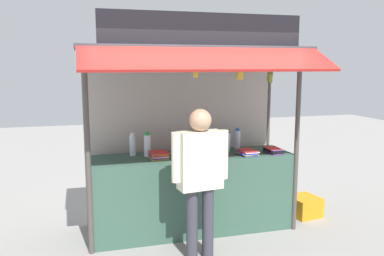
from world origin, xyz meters
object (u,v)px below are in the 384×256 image
Objects in this scene: water_bottle_mid_right at (133,145)px; magazine_stack_far_right at (273,150)px; water_bottle_back_left at (237,139)px; plastic_crate at (304,206)px; banana_bunch_inner_left at (196,71)px; water_bottle_rear_center at (190,144)px; banana_bunch_inner_right at (270,77)px; water_bottle_front_right at (228,142)px; magazine_stack_right at (247,152)px; water_bottle_front_left at (147,145)px; magazine_stack_mid_left at (216,154)px; vendor_person at (200,170)px; water_bottle_far_left at (227,142)px; magazine_stack_back_right at (159,155)px; banana_bunch_rightmost at (240,73)px.

water_bottle_mid_right is 1.00× the size of magazine_stack_far_right.
water_bottle_back_left is 0.73× the size of plastic_crate.
water_bottle_rear_center is at bearing 80.93° from banana_bunch_inner_left.
water_bottle_mid_right is 1.30m from banana_bunch_inner_left.
water_bottle_rear_center is 0.79× the size of banana_bunch_inner_right.
water_bottle_front_right is at bearing 146.25° from magazine_stack_far_right.
water_bottle_front_left is at bearing 168.25° from magazine_stack_right.
magazine_stack_far_right is (1.04, -0.31, -0.08)m from water_bottle_rear_center.
banana_bunch_inner_right is (-0.22, -0.29, 0.96)m from magazine_stack_far_right.
vendor_person is at bearing -122.94° from magazine_stack_mid_left.
water_bottle_back_left is (1.43, 0.02, -0.00)m from water_bottle_mid_right.
water_bottle_far_left is 0.72× the size of plastic_crate.
vendor_person is (-0.62, -0.85, -0.12)m from water_bottle_far_left.
water_bottle_far_left is 0.62m from magazine_stack_far_right.
water_bottle_back_left is 1.07× the size of magazine_stack_back_right.
vendor_person is at bearing -97.41° from banana_bunch_inner_left.
water_bottle_front_right reaches higher than magazine_stack_back_right.
magazine_stack_mid_left is (0.99, -0.37, -0.10)m from water_bottle_mid_right.
banana_bunch_inner_left reaches higher than magazine_stack_back_right.
water_bottle_rear_center reaches higher than magazine_stack_right.
water_bottle_far_left is 1.24× the size of banana_bunch_inner_left.
water_bottle_far_left is 0.98× the size of magazine_stack_far_right.
plastic_crate is at bearing 8.92° from magazine_stack_mid_left.
water_bottle_far_left is at bearing 178.23° from plastic_crate.
water_bottle_far_left is 0.36m from magazine_stack_mid_left.
magazine_stack_mid_left is at bearing 38.08° from banana_bunch_inner_left.
water_bottle_far_left reaches higher than water_bottle_rear_center.
water_bottle_rear_center is at bearing 125.91° from banana_bunch_rightmost.
banana_bunch_inner_right reaches higher than plastic_crate.
water_bottle_mid_right is 1.89m from banana_bunch_inner_right.
water_bottle_front_right is at bearing -0.60° from water_bottle_mid_right.
magazine_stack_mid_left is at bearing -178.44° from magazine_stack_far_right.
banana_bunch_inner_right is at bearing -20.92° from water_bottle_front_left.
magazine_stack_mid_left is 0.68× the size of plastic_crate.
plastic_crate is (1.65, -0.11, -0.97)m from water_bottle_rear_center.
water_bottle_back_left is 0.96× the size of magazine_stack_right.
plastic_crate is at bearing -3.60° from water_bottle_mid_right.
water_bottle_far_left is at bearing -146.61° from water_bottle_back_left.
magazine_stack_right is at bearing 49.08° from banana_bunch_rightmost.
water_bottle_front_left is 2.44m from plastic_crate.
banana_bunch_rightmost is (-0.25, -0.66, 0.90)m from water_bottle_back_left.
water_bottle_front_left reaches higher than water_bottle_far_left.
vendor_person reaches higher than water_bottle_far_left.
water_bottle_rear_center reaches higher than magazine_stack_mid_left.
water_bottle_front_right is at bearing 50.62° from magazine_stack_mid_left.
water_bottle_back_left is at bearing 0.88° from water_bottle_mid_right.
banana_bunch_rightmost is at bearing -28.48° from water_bottle_mid_right.
magazine_stack_right reaches higher than plastic_crate.
magazine_stack_mid_left is at bearing -130.24° from vendor_person.
banana_bunch_rightmost and banana_bunch_inner_left have the same top height.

